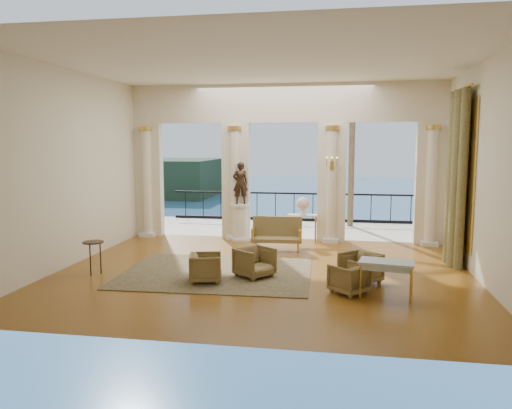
% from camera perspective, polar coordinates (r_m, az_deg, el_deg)
% --- Properties ---
extents(floor, '(9.00, 9.00, 0.00)m').
position_cam_1_polar(floor, '(11.05, 0.75, -7.79)').
color(floor, '#4B2909').
rests_on(floor, ground).
extents(room_walls, '(9.00, 9.00, 9.00)m').
position_cam_1_polar(room_walls, '(9.57, -0.26, 7.33)').
color(room_walls, beige).
rests_on(room_walls, ground).
extents(arcade, '(9.00, 0.56, 4.50)m').
position_cam_1_polar(arcade, '(14.46, 3.13, 6.08)').
color(arcade, beige).
rests_on(arcade, ground).
extents(terrace, '(10.00, 3.60, 0.10)m').
position_cam_1_polar(terrace, '(16.68, 3.84, -2.88)').
color(terrace, '#BBB09C').
rests_on(terrace, ground).
extents(balustrade, '(9.00, 0.06, 1.03)m').
position_cam_1_polar(balustrade, '(18.18, 4.37, -0.59)').
color(balustrade, black).
rests_on(balustrade, terrace).
extents(palm_tree, '(2.00, 2.00, 4.50)m').
position_cam_1_polar(palm_tree, '(17.19, 11.01, 11.16)').
color(palm_tree, '#4C3823').
rests_on(palm_tree, terrace).
extents(headland, '(22.00, 18.00, 6.00)m').
position_cam_1_polar(headland, '(86.74, -11.79, 3.12)').
color(headland, black).
rests_on(headland, sea).
extents(sea, '(160.00, 160.00, 0.00)m').
position_cam_1_polar(sea, '(71.12, 8.25, -0.08)').
color(sea, '#1F5C92').
rests_on(sea, ground).
extents(curtain, '(0.33, 1.40, 4.09)m').
position_cam_1_polar(curtain, '(12.36, 21.97, 2.78)').
color(curtain, brown).
rests_on(curtain, ground).
extents(window_frame, '(0.04, 1.60, 3.40)m').
position_cam_1_polar(window_frame, '(12.39, 22.83, 3.13)').
color(window_frame, gold).
rests_on(window_frame, room_walls).
extents(wall_sconce, '(0.30, 0.11, 0.33)m').
position_cam_1_polar(wall_sconce, '(14.07, 8.66, 4.54)').
color(wall_sconce, gold).
rests_on(wall_sconce, arcade).
extents(rug, '(4.18, 3.31, 0.02)m').
position_cam_1_polar(rug, '(11.06, -4.48, -7.75)').
color(rug, '#33371D').
rests_on(rug, ground).
extents(armchair_a, '(0.92, 0.93, 0.70)m').
position_cam_1_polar(armchair_a, '(10.62, -0.16, -6.45)').
color(armchair_a, '#44391A').
rests_on(armchair_a, ground).
extents(armchair_b, '(0.92, 0.92, 0.69)m').
position_cam_1_polar(armchair_b, '(10.39, 11.85, -6.94)').
color(armchair_b, '#44391A').
rests_on(armchair_b, ground).
extents(armchair_c, '(0.83, 0.83, 0.62)m').
position_cam_1_polar(armchair_c, '(9.68, 10.60, -8.16)').
color(armchair_c, '#44391A').
rests_on(armchair_c, ground).
extents(armchair_d, '(0.72, 0.75, 0.65)m').
position_cam_1_polar(armchair_d, '(10.32, -5.77, -7.04)').
color(armchair_d, '#44391A').
rests_on(armchair_d, ground).
extents(settee, '(1.35, 0.64, 0.88)m').
position_cam_1_polar(settee, '(13.26, 2.41, -3.35)').
color(settee, '#44391A').
rests_on(settee, ground).
extents(game_table, '(1.06, 0.69, 0.67)m').
position_cam_1_polar(game_table, '(9.55, 14.71, -6.68)').
color(game_table, '#99AEBE').
rests_on(game_table, ground).
extents(pedestal, '(0.58, 0.58, 1.07)m').
position_cam_1_polar(pedestal, '(14.52, -1.79, -2.11)').
color(pedestal, silver).
rests_on(pedestal, ground).
extents(statue, '(0.51, 0.40, 1.21)m').
position_cam_1_polar(statue, '(14.38, -1.81, 2.46)').
color(statue, '#2F2015').
rests_on(statue, pedestal).
extents(console_table, '(0.86, 0.39, 0.79)m').
position_cam_1_polar(console_table, '(14.30, 5.34, -1.69)').
color(console_table, silver).
rests_on(console_table, ground).
extents(urn, '(0.37, 0.37, 0.49)m').
position_cam_1_polar(urn, '(14.24, 5.36, -0.04)').
color(urn, silver).
rests_on(urn, console_table).
extents(side_table, '(0.44, 0.44, 0.72)m').
position_cam_1_polar(side_table, '(11.33, -18.11, -4.55)').
color(side_table, black).
rests_on(side_table, ground).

